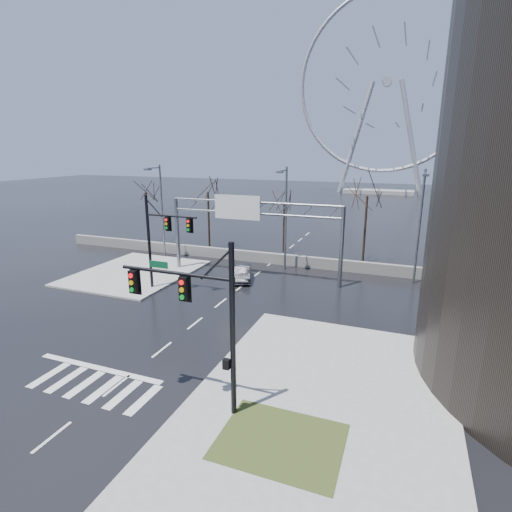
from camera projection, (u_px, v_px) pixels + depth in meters
The scene contains 18 objects.
ground at pixel (162, 350), 23.79m from camera, with size 260.00×260.00×0.00m, color black.
sidewalk_right_ext at pixel (336, 363), 22.12m from camera, with size 12.00×10.00×0.15m, color gray.
sidewalk_far at pixel (136, 273), 38.40m from camera, with size 10.00×12.00×0.15m, color gray.
grass_strip at pixel (280, 441), 16.13m from camera, with size 5.00×4.00×0.02m, color #2B3917.
barrier_wall at pixel (271, 258), 41.69m from camera, with size 52.00×0.50×1.10m, color slate.
signal_mast_near at pixel (203, 311), 17.11m from camera, with size 5.52×0.41×8.00m.
signal_mast_far at pixel (160, 234), 32.65m from camera, with size 4.72×0.41×8.00m.
sign_gantry at pixel (249, 222), 36.07m from camera, with size 16.36×0.40×7.60m.
streetlight_left at pixel (160, 204), 42.80m from camera, with size 0.50×2.55×10.00m.
streetlight_mid at pixel (285, 211), 37.95m from camera, with size 0.50×2.55×10.00m.
streetlight_right at pixel (420, 219), 33.80m from camera, with size 0.50×2.55×10.00m.
tree_far_left at pixel (146, 198), 50.22m from camera, with size 3.50×3.50×7.00m.
tree_left at pixel (208, 199), 46.55m from camera, with size 3.75×3.75×7.50m.
tree_center at pixel (284, 208), 44.55m from camera, with size 3.25×3.25×6.50m.
tree_right at pixel (367, 204), 40.26m from camera, with size 3.90×3.90×7.80m.
tree_far_right at pixel (453, 216), 38.15m from camera, with size 3.40×3.40×6.80m.
ferris_wheel at pixel (386, 90), 100.95m from camera, with size 45.00×6.00×50.91m.
car at pixel (243, 273), 36.32m from camera, with size 1.42×4.07×1.34m, color black.
Camera 1 is at (12.96, -18.09, 11.57)m, focal length 28.00 mm.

